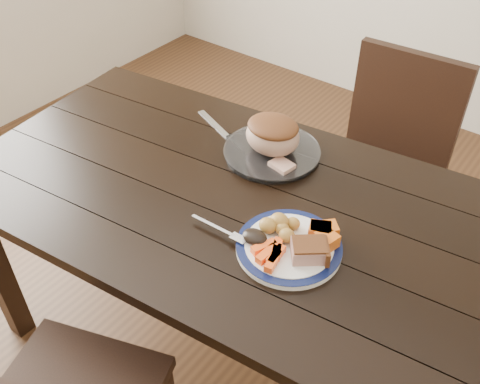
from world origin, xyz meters
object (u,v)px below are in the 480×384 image
Objects in this scene: chair_far at (386,160)px; roast_joint at (273,136)px; pork_slice at (309,251)px; dinner_plate at (289,247)px; dining_table at (223,214)px; fork at (222,231)px; serving_platter at (272,153)px; carving_knife at (232,140)px.

roast_joint is (-0.21, -0.50, 0.30)m from chair_far.
roast_joint is at bearing 136.18° from pork_slice.
dinner_plate is at bearing 175.24° from pork_slice.
pork_slice is (0.35, -0.09, 0.13)m from dining_table.
roast_joint reaches higher than fork.
serving_platter reaches higher than dining_table.
dining_table is at bearing -36.49° from carving_knife.
serving_platter is at bearing 130.83° from dinner_plate.
carving_knife is at bearing 52.37° from chair_far.
pork_slice is (0.13, -0.82, 0.27)m from chair_far.
pork_slice reaches higher than dining_table.
dinner_plate is at bearing -49.17° from roast_joint.
chair_far is at bearing 77.12° from carving_knife.
chair_far is 0.88m from pork_slice.
fork is at bearing -74.78° from serving_platter.
carving_knife is (-0.42, 0.30, -0.00)m from dinner_plate.
serving_platter is 1.71× the size of roast_joint.
chair_far is 0.67m from carving_knife.
dinner_plate is 3.14× the size of pork_slice.
serving_platter is 0.47m from pork_slice.
dinner_plate is 0.42m from serving_platter.
chair_far reaches higher than pork_slice.
fork is (-0.17, -0.07, 0.01)m from dinner_plate.
dinner_plate is at bearing -13.68° from carving_knife.
dining_table is 0.26m from serving_platter.
carving_knife is (-0.14, 0.22, 0.10)m from dining_table.
dinner_plate is (0.07, -0.82, 0.23)m from chair_far.
pork_slice reaches higher than carving_knife.
serving_platter is 1.71× the size of fork.
dinner_plate is 0.43m from roast_joint.
dining_table is at bearing -93.29° from serving_platter.
fork is at bearing -51.37° from dining_table.
chair_far is (0.22, 0.74, -0.13)m from dining_table.
chair_far reaches higher than dinner_plate.
serving_platter is at bearing 136.18° from pork_slice.
roast_joint reaches higher than serving_platter.
serving_platter is at bearing 102.69° from fork.
carving_knife is (-0.15, -0.02, -0.07)m from roast_joint.
fork is 0.40m from roast_joint.
fork is at bearing -33.66° from carving_knife.
dinner_plate is 1.57× the size of fork.
dinner_plate is (0.29, -0.08, 0.10)m from dining_table.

